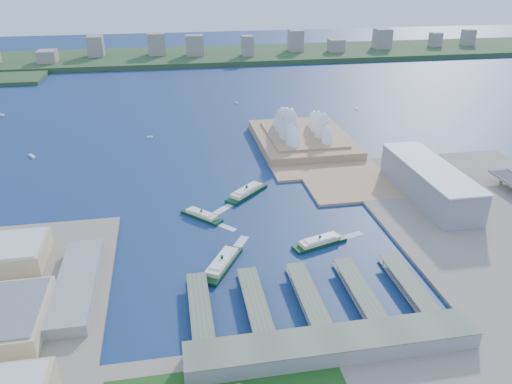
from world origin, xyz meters
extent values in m
plane|color=#101E4D|center=(0.00, 0.00, 0.00)|extent=(3000.00, 3000.00, 0.00)
cube|color=#A7815B|center=(107.50, 260.00, 1.50)|extent=(135.00, 220.00, 3.00)
cube|color=#2D4926|center=(0.00, 980.00, 6.00)|extent=(2200.00, 260.00, 12.00)
cube|color=gray|center=(195.00, 80.00, 20.50)|extent=(45.00, 155.00, 35.00)
cube|color=gray|center=(15.00, -135.00, 9.00)|extent=(200.00, 28.00, 12.00)
camera|label=1|loc=(-81.62, -380.52, 245.35)|focal=35.00mm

